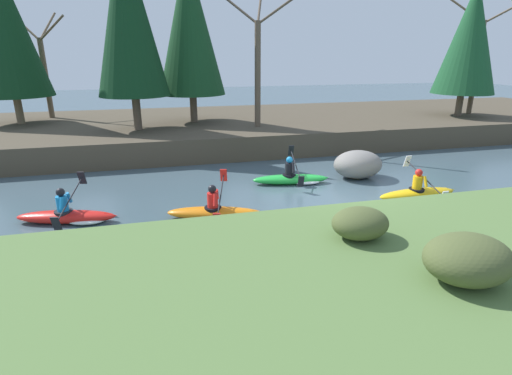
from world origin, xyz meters
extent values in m
plane|color=#425660|center=(0.00, 0.00, 0.00)|extent=(90.00, 90.00, 0.00)
cube|color=#56753D|center=(0.00, -5.21, 0.40)|extent=(44.00, 6.18, 0.80)
cube|color=#4C4233|center=(0.00, 10.69, 0.54)|extent=(44.00, 10.61, 1.07)
cylinder|color=#7A664C|center=(-11.82, 11.50, 1.75)|extent=(0.36, 0.36, 1.36)
cone|color=#0F3319|center=(-11.82, 11.50, 5.75)|extent=(3.59, 3.59, 6.63)
cylinder|color=brown|center=(-6.04, 8.38, 1.85)|extent=(0.36, 0.36, 1.54)
cone|color=#0F3319|center=(-6.04, 8.38, 6.08)|extent=(3.15, 3.15, 6.93)
cylinder|color=brown|center=(-3.29, 9.95, 1.77)|extent=(0.36, 0.36, 1.40)
cone|color=#143D1E|center=(-3.29, 9.95, 5.77)|extent=(3.28, 3.28, 6.60)
cylinder|color=brown|center=(11.46, 8.41, 1.70)|extent=(0.36, 0.36, 1.24)
cone|color=#194C28|center=(11.46, 8.41, 5.23)|extent=(3.29, 3.29, 5.83)
cylinder|color=brown|center=(-10.76, 13.31, 3.15)|extent=(0.28, 0.28, 4.15)
cylinder|color=brown|center=(-11.48, 13.91, 5.73)|extent=(1.55, 1.33, 1.40)
cylinder|color=brown|center=(-10.00, 12.68, 5.64)|extent=(1.63, 1.39, 1.24)
cylinder|color=brown|center=(-10.46, 14.13, 5.80)|extent=(0.73, 1.75, 1.55)
cylinder|color=brown|center=(-0.43, 7.88, 3.46)|extent=(0.28, 0.28, 4.78)
cylinder|color=brown|center=(-1.26, 8.57, 6.45)|extent=(1.77, 1.51, 1.60)
cylinder|color=brown|center=(0.44, 7.15, 6.36)|extent=(1.86, 1.58, 1.41)
cylinder|color=brown|center=(-0.09, 8.83, 6.54)|extent=(0.82, 1.99, 1.77)
cylinder|color=brown|center=(12.68, 8.97, 3.62)|extent=(0.28, 0.28, 5.10)
cylinder|color=brown|center=(11.80, 9.70, 6.83)|extent=(1.88, 1.60, 1.70)
cylinder|color=brown|center=(13.61, 8.18, 6.73)|extent=(1.97, 1.68, 1.50)
cylinder|color=brown|center=(13.05, 9.97, 6.93)|extent=(0.86, 2.12, 1.89)
ellipsoid|color=#4C562D|center=(-1.30, -4.06, 1.12)|extent=(1.20, 1.00, 0.65)
ellipsoid|color=#4C562D|center=(-0.37, -6.01, 1.21)|extent=(1.52, 1.26, 0.82)
ellipsoid|color=yellow|center=(2.74, -0.45, 0.17)|extent=(2.71, 0.65, 0.34)
cone|color=yellow|center=(3.98, -0.43, 0.19)|extent=(0.35, 0.21, 0.20)
cylinder|color=black|center=(2.69, -0.45, 0.31)|extent=(0.49, 0.49, 0.08)
cylinder|color=yellow|center=(2.69, -0.45, 0.56)|extent=(0.31, 0.31, 0.42)
sphere|color=red|center=(2.69, -0.45, 0.89)|extent=(0.23, 0.23, 0.23)
cylinder|color=yellow|center=(2.78, -0.21, 0.65)|extent=(0.09, 0.23, 0.35)
cylinder|color=yellow|center=(2.79, -0.69, 0.65)|extent=(0.09, 0.23, 0.35)
cylinder|color=black|center=(2.92, -0.45, 0.69)|extent=(0.07, 1.91, 0.65)
cube|color=white|center=(2.90, 0.50, 1.00)|extent=(0.20, 0.16, 0.41)
cube|color=white|center=(2.93, -1.40, 0.38)|extent=(0.20, 0.16, 0.41)
ellipsoid|color=white|center=(3.29, -0.44, 0.09)|extent=(1.11, 0.72, 0.18)
ellipsoid|color=green|center=(-0.72, 2.03, 0.17)|extent=(2.76, 0.99, 0.34)
cone|color=green|center=(0.51, 1.85, 0.19)|extent=(0.38, 0.25, 0.20)
cylinder|color=black|center=(-0.77, 2.04, 0.31)|extent=(0.54, 0.54, 0.08)
cylinder|color=black|center=(-0.77, 2.04, 0.56)|extent=(0.34, 0.34, 0.42)
sphere|color=#1E89D1|center=(-0.77, 2.04, 0.89)|extent=(0.26, 0.26, 0.23)
cylinder|color=black|center=(-0.64, 2.26, 0.65)|extent=(0.12, 0.24, 0.35)
cylinder|color=black|center=(-0.71, 1.79, 0.65)|extent=(0.12, 0.24, 0.35)
cylinder|color=black|center=(-0.54, 2.01, 0.69)|extent=(0.31, 1.90, 0.65)
cube|color=black|center=(-0.40, 2.95, 1.00)|extent=(0.22, 0.19, 0.41)
cube|color=black|center=(-0.68, 1.07, 0.38)|extent=(0.22, 0.19, 0.41)
ellipsoid|color=white|center=(-0.18, 1.95, 0.09)|extent=(1.19, 0.85, 0.18)
ellipsoid|color=orange|center=(-3.82, -0.46, 0.17)|extent=(2.76, 1.29, 0.34)
cone|color=orange|center=(-2.63, -0.79, 0.19)|extent=(0.39, 0.29, 0.20)
cylinder|color=black|center=(-3.87, -0.45, 0.31)|extent=(0.59, 0.59, 0.08)
cylinder|color=red|center=(-3.87, -0.45, 0.56)|extent=(0.37, 0.37, 0.42)
sphere|color=black|center=(-3.87, -0.45, 0.89)|extent=(0.28, 0.28, 0.23)
cylinder|color=red|center=(-3.71, -0.25, 0.65)|extent=(0.15, 0.24, 0.35)
cylinder|color=red|center=(-3.84, -0.71, 0.65)|extent=(0.15, 0.24, 0.35)
cylinder|color=black|center=(-3.65, -0.51, 0.69)|extent=(0.54, 1.86, 0.65)
cube|color=red|center=(-3.40, 0.41, 1.00)|extent=(0.23, 0.21, 0.41)
cube|color=red|center=(-3.90, -1.43, 0.38)|extent=(0.23, 0.21, 0.41)
ellipsoid|color=white|center=(-3.29, -0.61, 0.09)|extent=(1.25, 0.97, 0.18)
ellipsoid|color=red|center=(-7.85, 0.28, 0.17)|extent=(2.77, 1.18, 0.34)
cone|color=red|center=(-6.64, 0.00, 0.19)|extent=(0.39, 0.27, 0.20)
cylinder|color=black|center=(-7.90, 0.29, 0.31)|extent=(0.57, 0.57, 0.08)
cylinder|color=#1984CC|center=(-7.90, 0.29, 0.56)|extent=(0.36, 0.36, 0.42)
sphere|color=black|center=(-7.90, 0.29, 0.89)|extent=(0.27, 0.27, 0.23)
cylinder|color=#1984CC|center=(-7.75, 0.50, 0.65)|extent=(0.14, 0.24, 0.35)
cylinder|color=#1984CC|center=(-7.86, 0.03, 0.65)|extent=(0.14, 0.24, 0.35)
cylinder|color=black|center=(-7.68, 0.24, 0.69)|extent=(0.46, 1.87, 0.65)
cube|color=black|center=(-7.47, 1.16, 1.00)|extent=(0.23, 0.20, 0.41)
cube|color=black|center=(-7.89, -0.69, 0.38)|extent=(0.23, 0.20, 0.41)
ellipsoid|color=white|center=(-7.32, 0.16, 0.09)|extent=(1.23, 0.92, 0.18)
ellipsoid|color=gray|center=(1.95, 2.11, 0.52)|extent=(1.84, 1.44, 1.04)
camera|label=1|loc=(-5.25, -10.89, 4.47)|focal=28.00mm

